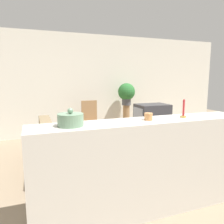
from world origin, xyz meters
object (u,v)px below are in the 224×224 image
Objects in this scene: television at (152,117)px; decorative_bowl at (71,120)px; couch at (66,152)px; potted_plant at (126,93)px; wooden_chair at (90,119)px.

television is 3.05m from decorative_bowl.
potted_plant reaches higher than couch.
couch is 1.80m from decorative_bowl.
television is 1.52m from wooden_chair.
decorative_bowl is (-2.16, -2.10, 0.46)m from television.
couch is 1.87× the size of wooden_chair.
decorative_bowl is at bearing -135.85° from television.
television is at bearing 44.15° from decorative_bowl.
couch is 1.74m from wooden_chair.
wooden_chair is 1.62× the size of potted_plant.
television reaches higher than couch.
decorative_bowl is (-1.00, -3.08, 0.61)m from wooden_chair.
wooden_chair is at bearing 139.93° from television.
couch is at bearing -165.20° from television.
wooden_chair is 1.32m from potted_plant.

